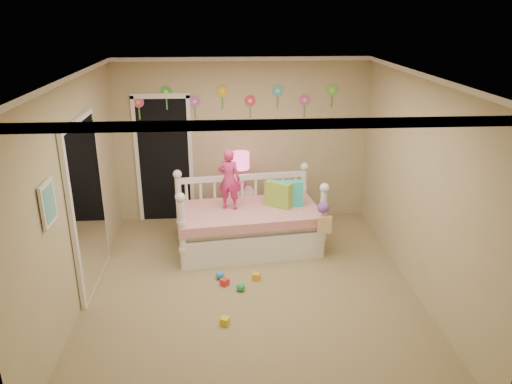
{
  "coord_description": "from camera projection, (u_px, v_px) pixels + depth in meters",
  "views": [
    {
      "loc": [
        -0.31,
        -5.3,
        3.27
      ],
      "look_at": [
        0.1,
        0.6,
        1.05
      ],
      "focal_mm": 34.34,
      "sensor_mm": 36.0,
      "label": 1
    }
  ],
  "objects": [
    {
      "name": "child",
      "position": [
        229.0,
        179.0,
        6.8
      ],
      "size": [
        0.36,
        0.29,
        0.87
      ],
      "primitive_type": "imported",
      "rotation": [
        0.0,
        0.0,
        2.86
      ],
      "color": "#D02F72",
      "rests_on": "daybed"
    },
    {
      "name": "hanging_bag",
      "position": [
        323.0,
        219.0,
        6.46
      ],
      "size": [
        0.2,
        0.16,
        0.36
      ],
      "primitive_type": null,
      "color": "beige",
      "rests_on": "daybed"
    },
    {
      "name": "closet_doorway",
      "position": [
        164.0,
        159.0,
        7.76
      ],
      "size": [
        0.9,
        0.04,
        2.07
      ],
      "primitive_type": "cube",
      "color": "black",
      "rests_on": "back_wall"
    },
    {
      "name": "pillow_lime",
      "position": [
        278.0,
        194.0,
        6.95
      ],
      "size": [
        0.4,
        0.34,
        0.37
      ],
      "primitive_type": "cube",
      "rotation": [
        0.0,
        0.0,
        -0.61
      ],
      "color": "#87B838",
      "rests_on": "daybed"
    },
    {
      "name": "ceiling",
      "position": [
        251.0,
        76.0,
        5.2
      ],
      "size": [
        4.0,
        4.5,
        0.01
      ],
      "primitive_type": "cube",
      "color": "white",
      "rests_on": "floor"
    },
    {
      "name": "nightstand",
      "position": [
        241.0,
        208.0,
        7.71
      ],
      "size": [
        0.4,
        0.32,
        0.63
      ],
      "primitive_type": "cube",
      "rotation": [
        0.0,
        0.0,
        0.09
      ],
      "color": "white",
      "rests_on": "floor"
    },
    {
      "name": "right_wall",
      "position": [
        419.0,
        186.0,
        5.79
      ],
      "size": [
        0.01,
        4.5,
        2.6
      ],
      "primitive_type": "cube",
      "color": "tan",
      "rests_on": "floor"
    },
    {
      "name": "floor",
      "position": [
        251.0,
        287.0,
        6.11
      ],
      "size": [
        4.0,
        4.5,
        0.01
      ],
      "primitive_type": "cube",
      "color": "#7F684C",
      "rests_on": "ground"
    },
    {
      "name": "left_wall",
      "position": [
        75.0,
        194.0,
        5.53
      ],
      "size": [
        0.01,
        4.5,
        2.6
      ],
      "primitive_type": "cube",
      "color": "tan",
      "rests_on": "floor"
    },
    {
      "name": "pillow_turquoise",
      "position": [
        290.0,
        194.0,
        6.98
      ],
      "size": [
        0.37,
        0.13,
        0.37
      ],
      "primitive_type": "cube",
      "rotation": [
        0.0,
        0.0,
        -0.01
      ],
      "color": "#27C6AC",
      "rests_on": "daybed"
    },
    {
      "name": "daybed",
      "position": [
        248.0,
        213.0,
        6.96
      ],
      "size": [
        2.14,
        1.32,
        1.1
      ],
      "primitive_type": null,
      "rotation": [
        0.0,
        0.0,
        0.12
      ],
      "color": "white",
      "rests_on": "floor"
    },
    {
      "name": "table_lamp",
      "position": [
        241.0,
        165.0,
        7.46
      ],
      "size": [
        0.27,
        0.27,
        0.6
      ],
      "color": "#E71E95",
      "rests_on": "nightstand"
    },
    {
      "name": "crown_molding",
      "position": [
        251.0,
        79.0,
        5.21
      ],
      "size": [
        4.0,
        4.5,
        0.06
      ],
      "primitive_type": null,
      "color": "white",
      "rests_on": "ceiling"
    },
    {
      "name": "toy_scatter",
      "position": [
        229.0,
        293.0,
        5.89
      ],
      "size": [
        0.91,
        1.37,
        0.11
      ],
      "primitive_type": null,
      "rotation": [
        0.0,
        0.0,
        -0.09
      ],
      "color": "#996666",
      "rests_on": "floor"
    },
    {
      "name": "back_wall",
      "position": [
        243.0,
        141.0,
        7.76
      ],
      "size": [
        4.0,
        0.01,
        2.6
      ],
      "primitive_type": "cube",
      "color": "tan",
      "rests_on": "floor"
    },
    {
      "name": "flower_decals",
      "position": [
        236.0,
        101.0,
        7.52
      ],
      "size": [
        3.4,
        0.02,
        0.5
      ],
      "primitive_type": null,
      "color": "#B2668C",
      "rests_on": "back_wall"
    },
    {
      "name": "wall_picture",
      "position": [
        48.0,
        203.0,
        4.6
      ],
      "size": [
        0.05,
        0.34,
        0.42
      ],
      "primitive_type": "cube",
      "color": "white",
      "rests_on": "left_wall"
    },
    {
      "name": "mirror_closet",
      "position": [
        88.0,
        205.0,
        5.9
      ],
      "size": [
        0.07,
        1.3,
        2.1
      ],
      "primitive_type": "cube",
      "color": "white",
      "rests_on": "left_wall"
    }
  ]
}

